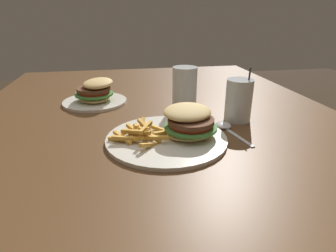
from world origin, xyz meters
name	(u,v)px	position (x,y,z in m)	size (l,w,h in m)	color
dining_table	(154,141)	(0.00, 0.00, 0.63)	(1.21, 1.43, 0.75)	brown
meal_plate_near	(177,130)	(0.03, -0.27, 0.78)	(0.31, 0.31, 0.09)	silver
beer_glass	(185,89)	(0.10, -0.03, 0.82)	(0.08, 0.08, 0.14)	silver
juice_glass	(239,102)	(0.24, -0.16, 0.81)	(0.08, 0.08, 0.16)	silver
spoon	(225,126)	(0.18, -0.22, 0.76)	(0.06, 0.17, 0.01)	silver
meal_plate_far	(95,94)	(-0.20, 0.09, 0.79)	(0.23, 0.23, 0.09)	silver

